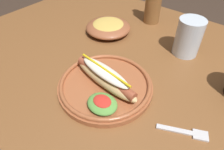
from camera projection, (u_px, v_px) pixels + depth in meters
name	position (u px, v px, depth m)	size (l,w,h in m)	color
dining_table	(138.00, 84.00, 0.73)	(1.38, 0.90, 0.74)	brown
hot_dog_plate	(105.00, 84.00, 0.57)	(0.27, 0.27, 0.08)	#9E5633
fork	(187.00, 132.00, 0.48)	(0.12, 0.07, 0.00)	silver
water_cup	(188.00, 37.00, 0.67)	(0.09, 0.09, 0.13)	silver
glass_bottle	(153.00, 4.00, 0.83)	(0.07, 0.07, 0.21)	brown
side_bowl	(108.00, 27.00, 0.80)	(0.18, 0.18, 0.05)	brown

